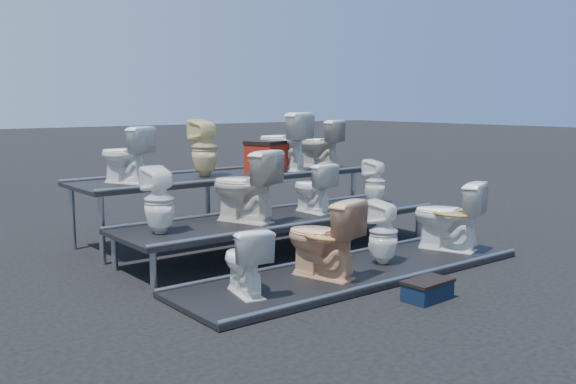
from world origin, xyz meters
TOP-DOWN VIEW (x-y plane):
  - ground at (0.00, 0.00)m, footprint 80.00×80.00m
  - tier_front at (0.00, -1.30)m, footprint 4.20×1.20m
  - tier_mid at (0.00, 0.00)m, footprint 4.20×1.20m
  - tier_back at (0.00, 1.30)m, footprint 4.20×1.20m
  - toilet_0 at (-1.44, -1.30)m, footprint 0.50×0.70m
  - toilet_1 at (-0.47, -1.30)m, footprint 0.66×0.91m
  - toilet_2 at (0.43, -1.30)m, footprint 0.40×0.41m
  - toilet_3 at (1.56, -1.30)m, footprint 0.73×0.94m
  - toilet_4 at (-1.66, 0.00)m, footprint 0.33×0.34m
  - toilet_5 at (-0.56, 0.00)m, footprint 0.72×0.95m
  - toilet_6 at (0.49, 0.00)m, footprint 0.37×0.63m
  - toilet_7 at (1.62, 0.00)m, footprint 0.33×0.33m
  - toilet_8 at (-1.46, 1.30)m, footprint 0.64×0.79m
  - toilet_9 at (-0.32, 1.30)m, footprint 0.37×0.38m
  - toilet_10 at (1.00, 1.30)m, footprint 0.64×0.92m
  - toilet_11 at (1.71, 1.30)m, footprint 0.60×0.80m
  - red_crate at (0.70, 1.27)m, footprint 0.68×0.61m
  - step_stool at (-0.07, -2.36)m, footprint 0.48×0.31m

SIDE VIEW (x-z plane):
  - ground at x=0.00m, z-range 0.00..0.00m
  - tier_front at x=0.00m, z-range 0.00..0.06m
  - step_stool at x=-0.07m, z-range 0.00..0.17m
  - tier_mid at x=0.00m, z-range 0.00..0.46m
  - toilet_0 at x=-1.44m, z-range 0.06..0.71m
  - toilet_2 at x=0.43m, z-range 0.06..0.78m
  - tier_back at x=0.00m, z-range 0.00..0.86m
  - toilet_1 at x=-0.47m, z-range 0.06..0.89m
  - toilet_3 at x=1.56m, z-range 0.06..0.91m
  - toilet_7 at x=1.62m, z-range 0.46..1.08m
  - toilet_6 at x=0.49m, z-range 0.46..1.10m
  - toilet_4 at x=-1.66m, z-range 0.46..1.18m
  - toilet_5 at x=-0.56m, z-range 0.46..1.31m
  - red_crate at x=0.70m, z-range 0.86..1.26m
  - toilet_8 at x=-1.46m, z-range 0.86..1.57m
  - toilet_11 at x=1.71m, z-range 0.86..1.59m
  - toilet_9 at x=-0.32m, z-range 0.86..1.64m
  - toilet_10 at x=1.00m, z-range 0.86..1.71m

